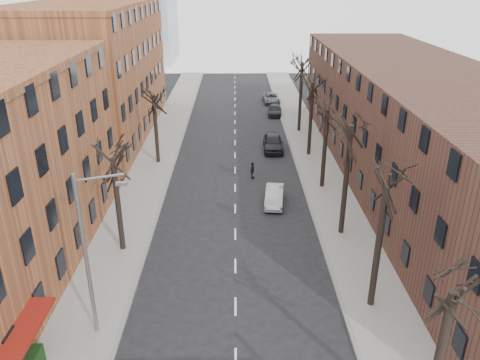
{
  "coord_description": "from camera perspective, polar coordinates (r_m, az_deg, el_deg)",
  "views": [
    {
      "loc": [
        0.03,
        -9.19,
        17.1
      ],
      "look_at": [
        0.35,
        20.59,
        4.0
      ],
      "focal_mm": 35.0,
      "sensor_mm": 36.0,
      "label": 1
    }
  ],
  "objects": [
    {
      "name": "sidewalk_left",
      "position": [
        48.03,
        -10.21,
        2.59
      ],
      "size": [
        4.0,
        90.0,
        0.15
      ],
      "primitive_type": "cube",
      "color": "gray",
      "rests_on": "ground"
    },
    {
      "name": "sidewalk_right",
      "position": [
        48.02,
        8.99,
        2.68
      ],
      "size": [
        4.0,
        90.0,
        0.15
      ],
      "primitive_type": "cube",
      "color": "gray",
      "rests_on": "ground"
    },
    {
      "name": "building_left_far",
      "position": [
        56.46,
        -17.52,
        12.37
      ],
      "size": [
        12.0,
        28.0,
        14.0
      ],
      "primitive_type": "cube",
      "color": "brown",
      "rests_on": "ground"
    },
    {
      "name": "building_right",
      "position": [
        44.02,
        20.81,
        6.23
      ],
      "size": [
        12.0,
        50.0,
        10.0
      ],
      "primitive_type": "cube",
      "color": "#472C21",
      "rests_on": "ground"
    },
    {
      "name": "tree_right_b",
      "position": [
        28.26,
        15.57,
        -14.52
      ],
      "size": [
        5.2,
        5.2,
        10.8
      ],
      "primitive_type": null,
      "color": "black",
      "rests_on": "ground"
    },
    {
      "name": "tree_right_c",
      "position": [
        34.67,
        12.16,
        -6.4
      ],
      "size": [
        5.2,
        5.2,
        11.6
      ],
      "primitive_type": null,
      "color": "black",
      "rests_on": "ground"
    },
    {
      "name": "tree_right_d",
      "position": [
        41.63,
        9.92,
        -0.89
      ],
      "size": [
        5.2,
        5.2,
        10.0
      ],
      "primitive_type": null,
      "color": "black",
      "rests_on": "ground"
    },
    {
      "name": "tree_right_e",
      "position": [
        48.91,
        8.34,
        3.02
      ],
      "size": [
        5.2,
        5.2,
        10.8
      ],
      "primitive_type": null,
      "color": "black",
      "rests_on": "ground"
    },
    {
      "name": "tree_right_f",
      "position": [
        56.38,
        7.17,
        5.9
      ],
      "size": [
        5.2,
        5.2,
        11.6
      ],
      "primitive_type": null,
      "color": "black",
      "rests_on": "ground"
    },
    {
      "name": "tree_left_a",
      "position": [
        33.01,
        -14.03,
        -8.25
      ],
      "size": [
        5.2,
        5.2,
        9.5
      ],
      "primitive_type": null,
      "color": "black",
      "rests_on": "ground"
    },
    {
      "name": "tree_left_b",
      "position": [
        47.07,
        -9.91,
        2.07
      ],
      "size": [
        5.2,
        5.2,
        9.5
      ],
      "primitive_type": null,
      "color": "black",
      "rests_on": "ground"
    },
    {
      "name": "streetlight",
      "position": [
        23.75,
        -17.99,
        -8.15
      ],
      "size": [
        2.45,
        0.22,
        9.03
      ],
      "color": "slate",
      "rests_on": "ground"
    },
    {
      "name": "silver_sedan",
      "position": [
        37.97,
        4.2,
        -1.96
      ],
      "size": [
        1.9,
        4.21,
        1.34
      ],
      "primitive_type": "imported",
      "rotation": [
        0.0,
        0.0,
        -0.12
      ],
      "color": "#A6A9AD",
      "rests_on": "ground"
    },
    {
      "name": "parked_car_near",
      "position": [
        49.75,
        4.05,
        4.62
      ],
      "size": [
        2.12,
        5.03,
        1.7
      ],
      "primitive_type": "imported",
      "rotation": [
        0.0,
        0.0,
        -0.02
      ],
      "color": "black",
      "rests_on": "ground"
    },
    {
      "name": "parked_car_mid",
      "position": [
        62.9,
        4.26,
        8.49
      ],
      "size": [
        2.18,
        4.48,
        1.26
      ],
      "primitive_type": "imported",
      "rotation": [
        0.0,
        0.0,
        -0.1
      ],
      "color": "black",
      "rests_on": "ground"
    },
    {
      "name": "parked_car_far",
      "position": [
        69.12,
        3.83,
        9.93
      ],
      "size": [
        2.44,
        4.89,
        1.33
      ],
      "primitive_type": "imported",
      "rotation": [
        0.0,
        0.0,
        0.05
      ],
      "color": "slate",
      "rests_on": "ground"
    },
    {
      "name": "pedestrian_crossing",
      "position": [
        42.57,
        1.52,
        1.19
      ],
      "size": [
        0.45,
        0.94,
        1.56
      ],
      "primitive_type": "imported",
      "rotation": [
        0.0,
        0.0,
        1.5
      ],
      "color": "black",
      "rests_on": "ground"
    }
  ]
}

